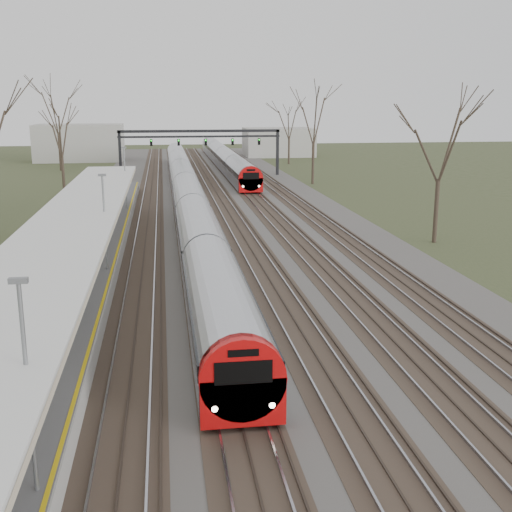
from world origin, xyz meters
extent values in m
cube|color=#474442|center=(0.00, 55.00, 0.05)|extent=(24.00, 160.00, 0.10)
cube|color=#4C3828|center=(-6.00, 55.00, 0.09)|extent=(2.60, 160.00, 0.06)
cube|color=gray|center=(-6.72, 55.00, 0.16)|extent=(0.07, 160.00, 0.12)
cube|color=gray|center=(-5.28, 55.00, 0.16)|extent=(0.07, 160.00, 0.12)
cube|color=#4C3828|center=(-2.50, 55.00, 0.09)|extent=(2.60, 160.00, 0.06)
cube|color=gray|center=(-3.22, 55.00, 0.16)|extent=(0.07, 160.00, 0.12)
cube|color=gray|center=(-1.78, 55.00, 0.16)|extent=(0.07, 160.00, 0.12)
cube|color=#4C3828|center=(1.00, 55.00, 0.09)|extent=(2.60, 160.00, 0.06)
cube|color=gray|center=(0.28, 55.00, 0.16)|extent=(0.07, 160.00, 0.12)
cube|color=gray|center=(1.72, 55.00, 0.16)|extent=(0.07, 160.00, 0.12)
cube|color=#4C3828|center=(4.50, 55.00, 0.09)|extent=(2.60, 160.00, 0.06)
cube|color=gray|center=(3.78, 55.00, 0.16)|extent=(0.07, 160.00, 0.12)
cube|color=gray|center=(5.22, 55.00, 0.16)|extent=(0.07, 160.00, 0.12)
cube|color=#4C3828|center=(8.00, 55.00, 0.09)|extent=(2.60, 160.00, 0.06)
cube|color=gray|center=(7.28, 55.00, 0.16)|extent=(0.07, 160.00, 0.12)
cube|color=gray|center=(8.72, 55.00, 0.16)|extent=(0.07, 160.00, 0.12)
cube|color=#9E9B93|center=(-9.05, 37.50, 0.50)|extent=(3.50, 69.00, 1.00)
cylinder|color=slate|center=(-9.05, 18.00, 2.50)|extent=(0.14, 0.14, 3.00)
cylinder|color=slate|center=(-9.05, 26.00, 2.50)|extent=(0.14, 0.14, 3.00)
cylinder|color=slate|center=(-9.05, 34.00, 2.50)|extent=(0.14, 0.14, 3.00)
cylinder|color=slate|center=(-9.05, 42.00, 2.50)|extent=(0.14, 0.14, 3.00)
cylinder|color=slate|center=(-9.05, 50.00, 2.50)|extent=(0.14, 0.14, 3.00)
cube|color=silver|center=(-9.05, 33.00, 4.05)|extent=(4.10, 50.00, 0.12)
cube|color=#C2B496|center=(-9.05, 33.00, 3.88)|extent=(4.10, 50.00, 0.25)
cube|color=black|center=(-10.00, 85.00, 3.00)|extent=(0.35, 0.35, 6.00)
cube|color=black|center=(10.50, 85.00, 3.00)|extent=(0.35, 0.35, 6.00)
cube|color=black|center=(0.25, 85.00, 5.90)|extent=(21.00, 0.35, 0.35)
cube|color=black|center=(0.25, 85.00, 5.20)|extent=(21.00, 0.25, 0.25)
cube|color=black|center=(-6.00, 84.80, 4.50)|extent=(0.32, 0.22, 0.85)
sphere|color=#0CFF19|center=(-6.00, 84.66, 4.75)|extent=(0.16, 0.16, 0.16)
cube|color=black|center=(-2.50, 84.80, 4.50)|extent=(0.32, 0.22, 0.85)
sphere|color=#0CFF19|center=(-2.50, 84.66, 4.75)|extent=(0.16, 0.16, 0.16)
cube|color=black|center=(1.00, 84.80, 4.50)|extent=(0.32, 0.22, 0.85)
sphere|color=#0CFF19|center=(1.00, 84.66, 4.75)|extent=(0.16, 0.16, 0.16)
cube|color=black|center=(4.50, 84.80, 4.50)|extent=(0.32, 0.22, 0.85)
sphere|color=#0CFF19|center=(4.50, 84.66, 4.75)|extent=(0.16, 0.16, 0.16)
cube|color=black|center=(8.00, 84.80, 4.50)|extent=(0.32, 0.22, 0.85)
sphere|color=#0CFF19|center=(8.00, 84.66, 4.75)|extent=(0.16, 0.16, 0.16)
cylinder|color=#2D231C|center=(14.00, 42.00, 2.25)|extent=(0.30, 0.30, 4.50)
cube|color=#B2B4BD|center=(-2.50, 62.65, 1.10)|extent=(2.55, 90.00, 1.60)
cylinder|color=#B2B4BD|center=(-2.50, 62.65, 1.75)|extent=(2.60, 89.70, 2.60)
cube|color=black|center=(-2.50, 62.65, 1.85)|extent=(2.62, 89.40, 0.55)
cube|color=#B90A0B|center=(-2.50, 17.75, 1.05)|extent=(2.55, 0.50, 1.50)
cylinder|color=#B90A0B|center=(-2.50, 17.80, 1.75)|extent=(2.60, 0.60, 2.60)
cube|color=black|center=(-2.50, 17.53, 2.05)|extent=(1.70, 0.12, 0.70)
sphere|color=white|center=(-3.35, 17.55, 0.95)|extent=(0.22, 0.22, 0.22)
sphere|color=white|center=(-1.65, 17.55, 0.95)|extent=(0.22, 0.22, 0.22)
cube|color=black|center=(-2.50, 62.65, 0.17)|extent=(1.80, 89.00, 0.35)
cube|color=#B2B4BD|center=(4.50, 97.19, 1.10)|extent=(2.55, 60.00, 1.60)
cylinder|color=#B2B4BD|center=(4.50, 97.19, 1.75)|extent=(2.60, 59.70, 2.60)
cube|color=black|center=(4.50, 97.19, 1.85)|extent=(2.62, 59.40, 0.55)
cube|color=#B90A0B|center=(4.50, 67.29, 1.05)|extent=(2.55, 0.50, 1.50)
cylinder|color=#B90A0B|center=(4.50, 67.34, 1.75)|extent=(2.60, 0.60, 2.60)
cube|color=black|center=(4.50, 67.07, 2.05)|extent=(1.70, 0.12, 0.70)
sphere|color=white|center=(3.65, 67.09, 0.95)|extent=(0.22, 0.22, 0.22)
sphere|color=white|center=(5.35, 67.09, 0.95)|extent=(0.22, 0.22, 0.22)
cube|color=black|center=(4.50, 97.19, 0.17)|extent=(1.80, 59.00, 0.35)
camera|label=1|loc=(-4.60, 0.44, 9.67)|focal=45.00mm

